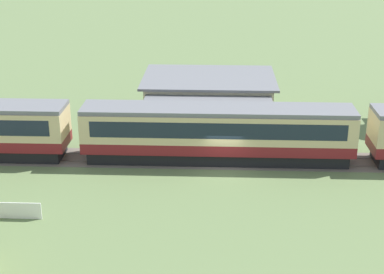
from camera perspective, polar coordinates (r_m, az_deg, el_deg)
ground_plane at (r=41.95m, az=3.10°, el=-3.11°), size 600.00×600.00×0.00m
passenger_train at (r=42.60m, az=2.84°, el=0.57°), size 61.59×3.22×4.08m
railway_track at (r=43.74m, az=-4.47°, el=-2.09°), size 122.31×3.60×0.04m
station_building at (r=52.10m, az=1.65°, el=3.96°), size 11.55×9.60×3.64m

